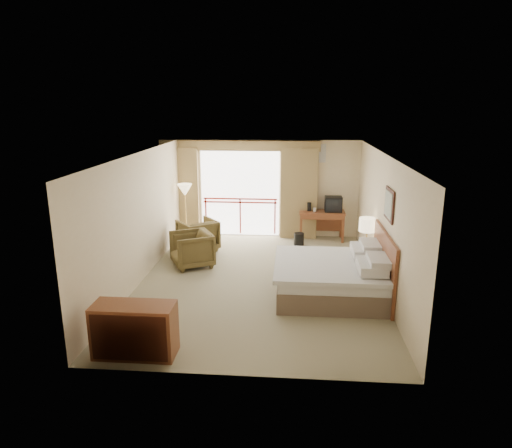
# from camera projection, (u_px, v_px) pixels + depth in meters

# --- Properties ---
(floor) EXTENTS (7.00, 7.00, 0.00)m
(floor) POSITION_uv_depth(u_px,v_px,m) (259.00, 281.00, 9.74)
(floor) COLOR gray
(floor) RESTS_ON ground
(ceiling) EXTENTS (7.00, 7.00, 0.00)m
(ceiling) POSITION_uv_depth(u_px,v_px,m) (259.00, 154.00, 9.04)
(ceiling) COLOR white
(ceiling) RESTS_ON wall_back
(wall_back) EXTENTS (5.00, 0.00, 5.00)m
(wall_back) POSITION_uv_depth(u_px,v_px,m) (269.00, 189.00, 12.76)
(wall_back) COLOR beige
(wall_back) RESTS_ON ground
(wall_front) EXTENTS (5.00, 0.00, 5.00)m
(wall_front) POSITION_uv_depth(u_px,v_px,m) (240.00, 286.00, 6.02)
(wall_front) COLOR beige
(wall_front) RESTS_ON ground
(wall_left) EXTENTS (0.00, 7.00, 7.00)m
(wall_left) POSITION_uv_depth(u_px,v_px,m) (141.00, 217.00, 9.58)
(wall_left) COLOR beige
(wall_left) RESTS_ON ground
(wall_right) EXTENTS (0.00, 7.00, 7.00)m
(wall_right) POSITION_uv_depth(u_px,v_px,m) (383.00, 222.00, 9.19)
(wall_right) COLOR beige
(wall_right) RESTS_ON ground
(balcony_door) EXTENTS (2.40, 0.00, 2.40)m
(balcony_door) POSITION_uv_depth(u_px,v_px,m) (240.00, 194.00, 12.84)
(balcony_door) COLOR white
(balcony_door) RESTS_ON wall_back
(balcony_railing) EXTENTS (2.09, 0.03, 1.02)m
(balcony_railing) POSITION_uv_depth(u_px,v_px,m) (240.00, 207.00, 12.92)
(balcony_railing) COLOR #A41B0E
(balcony_railing) RESTS_ON wall_back
(curtain_left) EXTENTS (1.00, 0.26, 2.50)m
(curtain_left) POSITION_uv_depth(u_px,v_px,m) (181.00, 192.00, 12.83)
(curtain_left) COLOR olive
(curtain_left) RESTS_ON wall_back
(curtain_right) EXTENTS (1.00, 0.26, 2.50)m
(curtain_right) POSITION_uv_depth(u_px,v_px,m) (299.00, 194.00, 12.57)
(curtain_right) COLOR olive
(curtain_right) RESTS_ON wall_back
(valance) EXTENTS (4.40, 0.22, 0.28)m
(valance) POSITION_uv_depth(u_px,v_px,m) (239.00, 145.00, 12.39)
(valance) COLOR olive
(valance) RESTS_ON wall_back
(hvac_vent) EXTENTS (0.50, 0.04, 0.50)m
(hvac_vent) POSITION_uv_depth(u_px,v_px,m) (317.00, 153.00, 12.37)
(hvac_vent) COLOR silver
(hvac_vent) RESTS_ON wall_back
(bed) EXTENTS (2.13, 2.06, 0.97)m
(bed) POSITION_uv_depth(u_px,v_px,m) (333.00, 277.00, 8.95)
(bed) COLOR brown
(bed) RESTS_ON floor
(headboard) EXTENTS (0.06, 2.10, 1.30)m
(headboard) POSITION_uv_depth(u_px,v_px,m) (384.00, 265.00, 8.80)
(headboard) COLOR brown
(headboard) RESTS_ON wall_right
(framed_art) EXTENTS (0.04, 0.72, 0.60)m
(framed_art) POSITION_uv_depth(u_px,v_px,m) (389.00, 205.00, 8.49)
(framed_art) COLOR black
(framed_art) RESTS_ON wall_right
(nightstand) EXTENTS (0.41, 0.48, 0.56)m
(nightstand) POSITION_uv_depth(u_px,v_px,m) (365.00, 260.00, 10.22)
(nightstand) COLOR brown
(nightstand) RESTS_ON floor
(table_lamp) EXTENTS (0.37, 0.37, 0.65)m
(table_lamp) POSITION_uv_depth(u_px,v_px,m) (367.00, 225.00, 10.06)
(table_lamp) COLOR tan
(table_lamp) RESTS_ON nightstand
(phone) EXTENTS (0.21, 0.17, 0.09)m
(phone) POSITION_uv_depth(u_px,v_px,m) (365.00, 248.00, 9.99)
(phone) COLOR black
(phone) RESTS_ON nightstand
(desk) EXTENTS (1.23, 0.60, 0.81)m
(desk) POSITION_uv_depth(u_px,v_px,m) (322.00, 217.00, 12.56)
(desk) COLOR brown
(desk) RESTS_ON floor
(tv) EXTENTS (0.46, 0.36, 0.42)m
(tv) POSITION_uv_depth(u_px,v_px,m) (333.00, 204.00, 12.38)
(tv) COLOR black
(tv) RESTS_ON desk
(coffee_maker) EXTENTS (0.13, 0.13, 0.24)m
(coffee_maker) POSITION_uv_depth(u_px,v_px,m) (309.00, 207.00, 12.46)
(coffee_maker) COLOR black
(coffee_maker) RESTS_ON desk
(cup) EXTENTS (0.09, 0.09, 0.11)m
(cup) POSITION_uv_depth(u_px,v_px,m) (315.00, 210.00, 12.42)
(cup) COLOR white
(cup) RESTS_ON desk
(wastebasket) EXTENTS (0.30, 0.30, 0.33)m
(wastebasket) POSITION_uv_depth(u_px,v_px,m) (299.00, 239.00, 12.12)
(wastebasket) COLOR black
(wastebasket) RESTS_ON floor
(armchair_far) EXTENTS (1.23, 1.23, 0.81)m
(armchair_far) POSITION_uv_depth(u_px,v_px,m) (198.00, 250.00, 11.76)
(armchair_far) COLOR #4D3E1E
(armchair_far) RESTS_ON floor
(armchair_near) EXTENTS (1.19, 1.18, 0.81)m
(armchair_near) POSITION_uv_depth(u_px,v_px,m) (192.00, 266.00, 10.64)
(armchair_near) COLOR #4D3E1E
(armchair_near) RESTS_ON floor
(side_table) EXTENTS (0.49, 0.49, 0.54)m
(side_table) POSITION_uv_depth(u_px,v_px,m) (181.00, 244.00, 11.04)
(side_table) COLOR black
(side_table) RESTS_ON floor
(book) EXTENTS (0.29, 0.31, 0.02)m
(book) POSITION_uv_depth(u_px,v_px,m) (181.00, 237.00, 10.99)
(book) COLOR white
(book) RESTS_ON side_table
(floor_lamp) EXTENTS (0.40, 0.40, 1.57)m
(floor_lamp) POSITION_uv_depth(u_px,v_px,m) (185.00, 192.00, 12.23)
(floor_lamp) COLOR tan
(floor_lamp) RESTS_ON floor
(dresser) EXTENTS (1.22, 0.52, 0.81)m
(dresser) POSITION_uv_depth(u_px,v_px,m) (135.00, 330.00, 6.80)
(dresser) COLOR brown
(dresser) RESTS_ON floor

